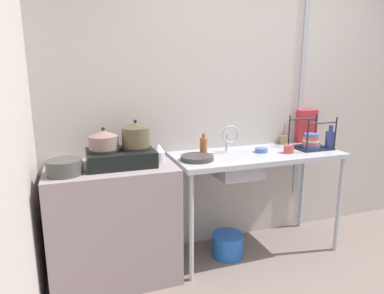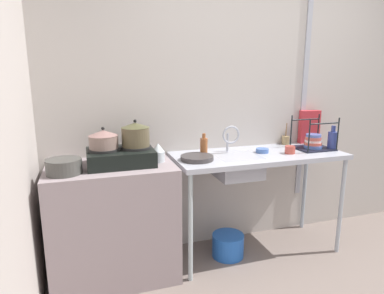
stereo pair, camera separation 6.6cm
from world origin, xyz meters
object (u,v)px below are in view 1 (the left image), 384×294
Objects in this scene: percolator at (158,153)px; sink_basin at (237,166)px; utensil_jar at (283,140)px; cereal_box at (307,126)px; bottle_by_sink at (204,146)px; pot_on_right_burner at (136,135)px; stove at (121,157)px; pot_on_left_burner at (104,140)px; faucet at (230,136)px; bucket_on_floor at (228,245)px; cup_by_rack at (289,149)px; pot_beside_stove at (64,167)px; frying_pan at (197,158)px; dish_rack at (311,142)px; small_bowl_on_drainboard at (261,150)px; bottle_by_rack at (330,139)px.

percolator is 0.69m from sink_basin.
cereal_box is at bearing 0.01° from utensil_jar.
pot_on_right_burner is at bearing -173.95° from bottle_by_sink.
bottle_by_sink is at bearing 5.02° from stove.
faucet is (1.05, 0.09, -0.05)m from pot_on_left_burner.
pot_on_right_burner reaches higher than bucket_on_floor.
cereal_box is 0.28m from utensil_jar.
utensil_jar is (0.17, 0.33, 0.01)m from cup_by_rack.
pot_beside_stove is 2.27m from cereal_box.
frying_pan is at bearing -174.02° from bucket_on_floor.
bucket_on_floor is at bearing -1.40° from percolator.
utensil_jar is at bearing 16.55° from frying_pan.
dish_rack reaches higher than pot_beside_stove.
small_bowl_on_drainboard is 0.39× the size of bucket_on_floor.
pot_on_left_burner is 1.01× the size of pot_on_right_burner.
faucet is at bearing 66.03° from bucket_on_floor.
small_bowl_on_drainboard is 0.69m from cereal_box.
bottle_by_rack is at bearing -2.74° from bucket_on_floor.
sink_basin is 1.38× the size of frying_pan.
cereal_box is at bearing 7.08° from pot_on_left_burner.
frying_pan is 2.38× the size of small_bowl_on_drainboard.
cup_by_rack is at bearing -136.74° from cereal_box.
stove reaches higher than frying_pan.
percolator reaches higher than bucket_on_floor.
utensil_jar reaches higher than bucket_on_floor.
bottle_by_sink is at bearing -165.33° from cereal_box.
faucet reaches higher than bottle_by_sink.
bottle_by_rack is at bearing -6.24° from bottle_by_sink.
faucet is at bearing 4.93° from pot_on_left_burner.
pot_on_right_burner reaches higher than stove.
bottle_by_sink reaches higher than frying_pan.
dish_rack is 3.68× the size of cup_by_rack.
pot_on_right_burner is 0.98× the size of bottle_by_rack.
bottle_by_sink is at bearing 168.47° from cup_by_rack.
pot_on_left_burner is at bearing 176.69° from cup_by_rack.
stove is 2.33× the size of utensil_jar.
frying_pan is at bearing -8.71° from percolator.
stove is at bearing -171.27° from utensil_jar.
dish_rack is (0.77, -0.09, -0.09)m from faucet.
small_bowl_on_drainboard is 0.51× the size of bottle_by_rack.
pot_on_right_burner is 1.60m from dish_rack.
pot_on_left_burner reaches higher than pot_beside_stove.
percolator is at bearing -2.46° from pot_on_right_burner.
pot_beside_stove is (-0.28, -0.12, -0.15)m from pot_on_left_burner.
frying_pan is at bearing -6.50° from pot_on_right_burner.
small_bowl_on_drainboard is at bearing 0.66° from stove.
bucket_on_floor is (-0.96, -0.27, -0.97)m from cereal_box.
bottle_by_sink is (0.40, 0.07, 0.01)m from percolator.
bottle_by_sink reaches higher than cup_by_rack.
frying_pan is at bearing -163.45° from utensil_jar.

